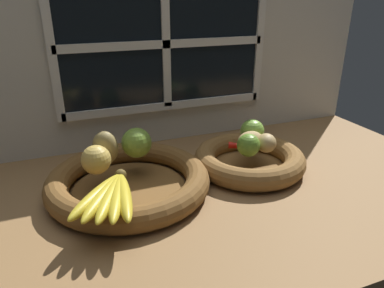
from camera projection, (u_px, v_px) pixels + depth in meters
ground_plane at (201, 182)px, 94.49cm from camera, size 140.00×90.00×3.00cm
back_wall at (164, 54)px, 108.57cm from camera, size 140.00×4.60×55.00cm
fruit_bowl_left at (128, 180)px, 86.85cm from camera, size 39.51×39.51×5.79cm
fruit_bowl_right at (248, 159)px, 98.04cm from camera, size 30.38×30.38×5.79cm
apple_green_back at (137, 143)px, 90.75cm from camera, size 7.75×7.75×7.75cm
apple_golden_left at (96, 160)px, 82.43cm from camera, size 6.93×6.93×6.93cm
pear_brown at (105, 148)px, 86.72cm from camera, size 7.59×6.94×8.58cm
banana_bunch_front at (111, 196)px, 71.61cm from camera, size 14.76×20.16×2.89cm
potato_small at (266, 143)px, 94.20cm from camera, size 7.61×7.87×5.01cm
potato_large at (250, 140)px, 95.85cm from camera, size 8.70×7.05×5.11cm
lime_near at (248, 145)px, 91.49cm from camera, size 6.02×6.02×6.02cm
lime_far at (252, 131)px, 99.87cm from camera, size 6.72×6.72×6.72cm
chili_pepper at (249, 146)px, 96.43cm from camera, size 10.54×7.30×1.82cm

